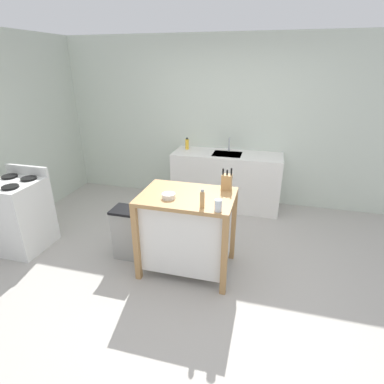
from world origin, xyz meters
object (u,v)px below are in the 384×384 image
(bottle_dish_soap, at_px, (187,144))
(stove, at_px, (19,215))
(sink_faucet, at_px, (229,145))
(drinking_cup, at_px, (218,205))
(bowl_stoneware_deep, at_px, (169,196))
(knife_block, at_px, (227,182))
(pepper_grinder, at_px, (202,199))
(kitchen_island, at_px, (187,229))
(trash_bin, at_px, (129,233))

(bottle_dish_soap, relative_size, stove, 0.19)
(sink_faucet, bearing_deg, stove, -138.51)
(drinking_cup, xyz_separation_m, bottle_dish_soap, (-0.90, 2.14, 0.00))
(bottle_dish_soap, bearing_deg, drinking_cup, -67.15)
(bowl_stoneware_deep, bearing_deg, sink_faucet, 81.31)
(knife_block, xyz_separation_m, pepper_grinder, (-0.15, -0.50, -0.00))
(kitchen_island, distance_m, bowl_stoneware_deep, 0.48)
(knife_block, bearing_deg, kitchen_island, -146.32)
(kitchen_island, distance_m, bottle_dish_soap, 1.98)
(kitchen_island, height_order, pepper_grinder, pepper_grinder)
(pepper_grinder, bearing_deg, drinking_cup, -12.64)
(drinking_cup, distance_m, stove, 2.57)
(kitchen_island, bearing_deg, sink_faucet, 85.42)
(knife_block, xyz_separation_m, stove, (-2.51, -0.37, -0.55))
(knife_block, relative_size, bowl_stoneware_deep, 1.80)
(drinking_cup, bearing_deg, sink_faucet, 95.89)
(pepper_grinder, relative_size, sink_faucet, 0.86)
(pepper_grinder, height_order, sink_faucet, sink_faucet)
(drinking_cup, relative_size, pepper_grinder, 0.61)
(bowl_stoneware_deep, xyz_separation_m, bottle_dish_soap, (-0.37, 1.98, 0.03))
(kitchen_island, relative_size, stove, 0.98)
(sink_faucet, bearing_deg, bowl_stoneware_deep, -98.69)
(knife_block, distance_m, bowl_stoneware_deep, 0.65)
(bowl_stoneware_deep, height_order, sink_faucet, sink_faucet)
(trash_bin, xyz_separation_m, sink_faucet, (0.89, 1.86, 0.68))
(kitchen_island, height_order, stove, stove)
(drinking_cup, height_order, bottle_dish_soap, bottle_dish_soap)
(kitchen_island, distance_m, knife_block, 0.67)
(knife_block, xyz_separation_m, bowl_stoneware_deep, (-0.53, -0.38, -0.06))
(bowl_stoneware_deep, height_order, trash_bin, bowl_stoneware_deep)
(trash_bin, relative_size, sink_faucet, 2.86)
(knife_block, height_order, trash_bin, knife_block)
(pepper_grinder, relative_size, bottle_dish_soap, 1.00)
(bowl_stoneware_deep, relative_size, pepper_grinder, 0.73)
(knife_block, relative_size, pepper_grinder, 1.31)
(bowl_stoneware_deep, xyz_separation_m, stove, (-1.98, 0.01, -0.49))
(kitchen_island, relative_size, bottle_dish_soap, 5.21)
(bottle_dish_soap, bearing_deg, bowl_stoneware_deep, -79.56)
(pepper_grinder, distance_m, bottle_dish_soap, 2.23)
(trash_bin, xyz_separation_m, bottle_dish_soap, (0.21, 1.81, 0.65))
(trash_bin, height_order, sink_faucet, sink_faucet)
(knife_block, distance_m, drinking_cup, 0.54)
(kitchen_island, relative_size, trash_bin, 1.57)
(pepper_grinder, bearing_deg, stove, 176.78)
(pepper_grinder, distance_m, stove, 2.42)
(kitchen_island, xyz_separation_m, bottle_dish_soap, (-0.52, 1.86, 0.46))
(bowl_stoneware_deep, bearing_deg, stove, 179.69)
(kitchen_island, relative_size, sink_faucet, 4.49)
(bowl_stoneware_deep, height_order, drinking_cup, drinking_cup)
(bowl_stoneware_deep, xyz_separation_m, sink_faucet, (0.31, 2.04, 0.05))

